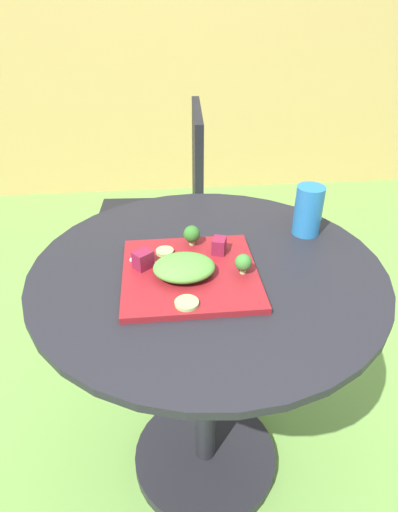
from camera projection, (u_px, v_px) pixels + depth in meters
ground_plane at (205, 459)px, 1.40m from camera, size 12.00×12.00×0.00m
bamboo_fence at (168, 68)px, 2.81m from camera, size 8.00×0.08×1.63m
patio_table at (206, 360)px, 1.16m from camera, size 0.81×0.81×0.74m
patio_chair at (171, 203)px, 1.79m from camera, size 0.47×0.47×0.90m
salad_plate at (190, 274)px, 0.97m from camera, size 0.30×0.30×0.01m
drinking_glass at (308, 213)px, 1.11m from camera, size 0.07×0.07×0.13m
fork at (169, 267)px, 0.97m from camera, size 0.15×0.07×0.00m
lettuce_mound at (184, 267)px, 0.94m from camera, size 0.13×0.11×0.04m
broccoli_floret_0 at (243, 263)px, 0.94m from camera, size 0.04×0.04×0.05m
broccoli_floret_1 at (192, 234)px, 1.05m from camera, size 0.04×0.04×0.05m
cucumber_slice_0 at (187, 303)px, 0.86m from camera, size 0.05×0.05×0.01m
cucumber_slice_1 at (165, 251)px, 1.02m from camera, size 0.04×0.04×0.01m
beet_chunk_0 at (143, 260)px, 0.97m from camera, size 0.05×0.05×0.04m
beet_chunk_1 at (219, 246)px, 1.02m from camera, size 0.04×0.04×0.04m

